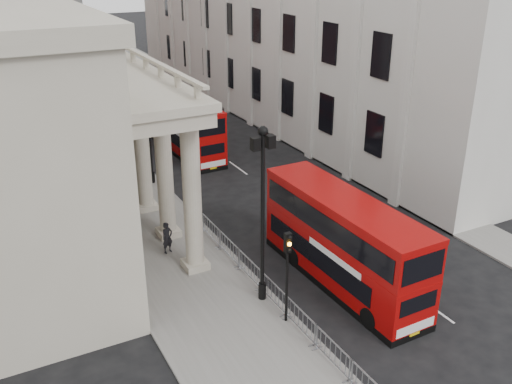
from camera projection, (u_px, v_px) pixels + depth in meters
name	position (u px, v px, depth m)	size (l,w,h in m)	color
ground	(321.00, 345.00, 23.58)	(260.00, 260.00, 0.00)	black
sidewalk_west	(86.00, 147.00, 46.63)	(6.00, 140.00, 0.12)	slate
sidewalk_east	(263.00, 120.00, 53.69)	(3.00, 140.00, 0.12)	slate
kerb	(121.00, 141.00, 47.89)	(0.20, 140.00, 0.14)	slate
lamp_post_south	(263.00, 205.00, 24.62)	(1.05, 0.44, 8.32)	black
lamp_post_mid	(148.00, 115.00, 37.61)	(1.05, 0.44, 8.32)	black
lamp_post_north	(91.00, 72.00, 50.60)	(1.05, 0.44, 8.32)	black
traffic_light	(288.00, 261.00, 23.74)	(0.28, 0.33, 4.30)	black
crowd_barriers	(286.00, 306.00, 24.97)	(0.50, 18.75, 1.10)	gray
bus_near	(343.00, 240.00, 27.09)	(2.68, 10.37, 4.46)	#990707
bus_far	(185.00, 125.00, 44.67)	(2.71, 9.98, 4.28)	#A00707
pedestrian_a	(167.00, 238.00, 30.16)	(0.63, 0.41, 1.73)	black
pedestrian_b	(111.00, 222.00, 31.74)	(0.89, 0.69, 1.83)	black
pedestrian_c	(127.00, 166.00, 39.77)	(0.89, 0.58, 1.83)	black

